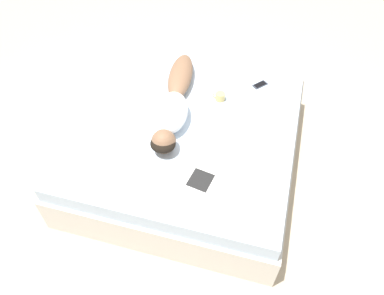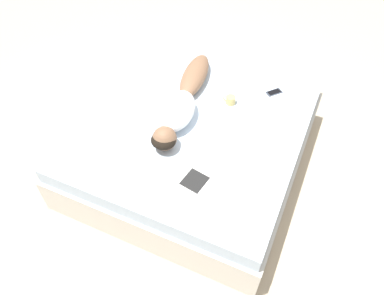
{
  "view_description": "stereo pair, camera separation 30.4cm",
  "coord_description": "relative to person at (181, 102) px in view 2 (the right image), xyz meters",
  "views": [
    {
      "loc": [
        -0.65,
        2.25,
        2.89
      ],
      "look_at": [
        -0.12,
        0.32,
        0.58
      ],
      "focal_mm": 35.0,
      "sensor_mm": 36.0,
      "label": 1
    },
    {
      "loc": [
        -0.94,
        2.14,
        2.89
      ],
      "look_at": [
        -0.12,
        0.32,
        0.58
      ],
      "focal_mm": 35.0,
      "sensor_mm": 36.0,
      "label": 2
    }
  ],
  "objects": [
    {
      "name": "ground_plane",
      "position": [
        -0.17,
        0.09,
        -0.63
      ],
      "size": [
        12.0,
        12.0,
        0.0
      ],
      "primitive_type": "plane",
      "color": "#B7A88E"
    },
    {
      "name": "coffee_mug",
      "position": [
        -0.37,
        -0.27,
        -0.06
      ],
      "size": [
        0.12,
        0.09,
        0.08
      ],
      "color": "tan",
      "rests_on": "bed"
    },
    {
      "name": "person",
      "position": [
        0.0,
        0.0,
        0.0
      ],
      "size": [
        0.41,
        1.35,
        0.21
      ],
      "rotation": [
        0.0,
        0.0,
        0.13
      ],
      "color": "brown",
      "rests_on": "bed"
    },
    {
      "name": "bed",
      "position": [
        -0.17,
        0.09,
        -0.37
      ],
      "size": [
        1.93,
        2.09,
        0.53
      ],
      "color": "beige",
      "rests_on": "ground_plane"
    },
    {
      "name": "open_magazine",
      "position": [
        -0.55,
        0.7,
        -0.09
      ],
      "size": [
        0.56,
        0.35,
        0.01
      ],
      "rotation": [
        0.0,
        0.0,
        -0.17
      ],
      "color": "white",
      "rests_on": "bed"
    },
    {
      "name": "cell_phone",
      "position": [
        -0.7,
        -0.58,
        -0.09
      ],
      "size": [
        0.15,
        0.16,
        0.01
      ],
      "rotation": [
        0.0,
        0.0,
        -0.71
      ],
      "color": "#333842",
      "rests_on": "bed"
    }
  ]
}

